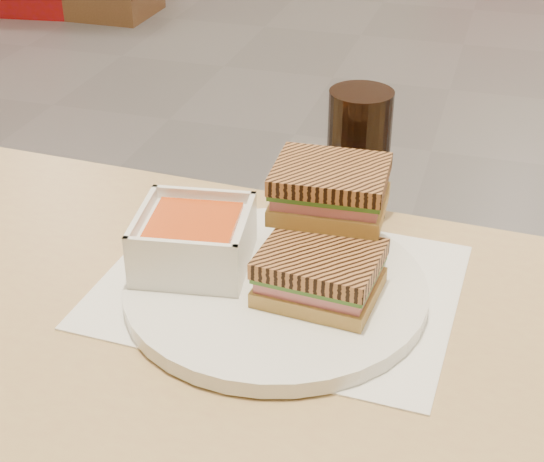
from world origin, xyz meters
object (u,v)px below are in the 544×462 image
(plate, at_px, (276,289))
(soup_bowl, at_px, (194,242))
(panini_lower, at_px, (320,273))
(cola_glass, at_px, (358,155))

(plate, distance_m, soup_bowl, 0.10)
(plate, bearing_deg, soup_bowl, 173.68)
(soup_bowl, distance_m, panini_lower, 0.14)
(soup_bowl, relative_size, cola_glass, 0.82)
(plate, bearing_deg, panini_lower, -8.41)
(soup_bowl, bearing_deg, plate, -6.32)
(panini_lower, bearing_deg, plate, 171.59)
(panini_lower, xyz_separation_m, cola_glass, (-0.00, 0.19, 0.03))
(plate, bearing_deg, cola_glass, 77.46)
(soup_bowl, xyz_separation_m, cola_glass, (0.13, 0.18, 0.03))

